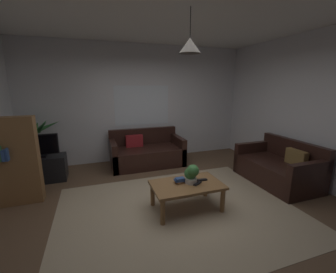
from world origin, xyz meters
name	(u,v)px	position (x,y,z in m)	size (l,w,h in m)	color
floor	(174,205)	(0.00, 0.00, -0.01)	(5.42, 4.88, 0.02)	brown
rug	(179,211)	(0.00, -0.20, 0.00)	(3.52, 2.68, 0.01)	tan
wall_back	(140,104)	(0.00, 2.47, 1.41)	(5.54, 0.06, 2.83)	silver
wall_right	(313,110)	(2.74, 0.00, 1.41)	(0.06, 4.88, 2.83)	silver
ceiling	(175,8)	(0.00, 0.00, 2.84)	(5.42, 4.88, 0.02)	white
window_pane	(142,105)	(0.05, 2.44, 1.37)	(1.36, 0.01, 0.96)	white
couch_under_window	(147,153)	(0.02, 1.93, 0.27)	(1.67, 0.89, 0.82)	black
couch_right_side	(278,169)	(2.20, 0.13, 0.27)	(0.89, 1.48, 0.82)	black
coffee_table	(187,188)	(0.14, -0.17, 0.35)	(1.06, 0.64, 0.41)	olive
book_on_table_0	(179,182)	(0.04, -0.11, 0.43)	(0.12, 0.10, 0.03)	#99663F
book_on_table_1	(179,180)	(0.04, -0.10, 0.46)	(0.14, 0.10, 0.03)	#2D4C8C
book_on_table_2	(180,179)	(0.05, -0.11, 0.48)	(0.14, 0.09, 0.03)	#2D4C8C
remote_on_table_0	(198,184)	(0.28, -0.24, 0.42)	(0.05, 0.16, 0.02)	black
remote_on_table_1	(202,180)	(0.41, -0.14, 0.42)	(0.05, 0.16, 0.02)	black
potted_plant_on_table	(191,173)	(0.21, -0.16, 0.56)	(0.21, 0.23, 0.29)	beige
tv_stand	(42,169)	(-2.16, 1.69, 0.25)	(0.90, 0.44, 0.50)	black
tv	(38,146)	(-2.16, 1.67, 0.73)	(0.71, 0.16, 0.45)	black
potted_palm_corner	(39,147)	(-2.26, 2.13, 0.59)	(0.89, 0.83, 1.26)	#B77051
bookshelf_corner	(13,161)	(-2.34, 0.87, 0.71)	(0.70, 0.31, 1.40)	olive
pendant_lamp	(190,45)	(0.14, -0.17, 2.36)	(0.28, 0.28, 0.56)	black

